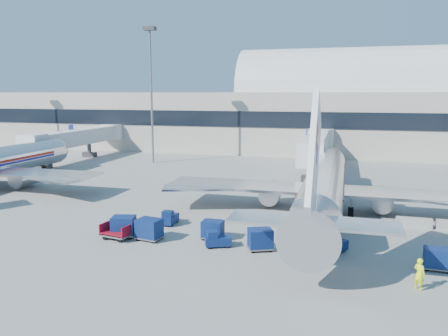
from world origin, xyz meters
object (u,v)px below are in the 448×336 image
(tug_right, at_px, (332,241))
(cart_train_a, at_px, (213,229))
(tug_lead, at_px, (217,239))
(ramp_worker, at_px, (419,274))
(jetbridge_mid, at_px, (82,137))
(barrier_near, at_px, (414,223))
(jetbridge_near, at_px, (317,144))
(cart_solo_near, at_px, (260,239))
(cart_open_red, at_px, (117,234))
(cart_train_c, at_px, (124,226))
(airliner_main, at_px, (324,185))
(cart_solo_far, at_px, (437,258))
(cart_train_b, at_px, (149,229))
(tug_left, at_px, (169,218))
(mast_west, at_px, (151,75))

(tug_right, bearing_deg, cart_train_a, -149.95)
(tug_lead, xyz_separation_m, ramp_worker, (13.88, -3.91, 0.40))
(jetbridge_mid, xyz_separation_m, barrier_near, (52.40, -28.81, -3.48))
(jetbridge_near, height_order, barrier_near, jetbridge_near)
(cart_solo_near, bearing_deg, cart_open_red, 158.92)
(cart_train_c, relative_size, ramp_worker, 1.12)
(airliner_main, bearing_deg, ramp_worker, -67.76)
(cart_solo_near, distance_m, cart_solo_far, 12.15)
(tug_lead, bearing_deg, jetbridge_near, 58.86)
(tug_lead, relative_size, cart_solo_near, 0.99)
(cart_train_c, bearing_deg, jetbridge_near, 58.16)
(cart_solo_near, distance_m, cart_open_red, 11.76)
(cart_solo_far, bearing_deg, tug_right, 164.88)
(barrier_near, xyz_separation_m, cart_train_c, (-23.54, -9.17, 0.47))
(airliner_main, height_order, cart_open_red, airliner_main)
(tug_lead, distance_m, cart_train_b, 5.75)
(tug_left, bearing_deg, tug_lead, -127.78)
(tug_lead, bearing_deg, cart_solo_near, -20.04)
(cart_train_a, distance_m, cart_train_b, 5.14)
(cart_solo_near, relative_size, cart_open_red, 0.88)
(ramp_worker, bearing_deg, tug_right, -4.79)
(mast_west, height_order, cart_train_a, mast_west)
(tug_lead, distance_m, cart_solo_far, 15.51)
(mast_west, height_order, cart_solo_far, mast_west)
(barrier_near, height_order, cart_solo_near, cart_solo_near)
(airliner_main, bearing_deg, jetbridge_near, 95.22)
(tug_left, distance_m, cart_open_red, 5.51)
(cart_open_red, bearing_deg, mast_west, 120.03)
(jetbridge_mid, height_order, mast_west, mast_west)
(airliner_main, height_order, jetbridge_near, airliner_main)
(cart_solo_near, bearing_deg, mast_west, 100.82)
(tug_right, xyz_separation_m, cart_train_b, (-14.32, -1.81, 0.31))
(jetbridge_mid, distance_m, cart_train_b, 49.39)
(tug_right, bearing_deg, ramp_worker, -19.18)
(airliner_main, distance_m, ramp_worker, 17.21)
(cart_solo_near, bearing_deg, barrier_near, 13.29)
(jetbridge_mid, bearing_deg, tug_right, -38.56)
(tug_left, distance_m, ramp_worker, 21.44)
(airliner_main, xyz_separation_m, cart_open_red, (-15.78, -12.32, -2.47))
(jetbridge_mid, bearing_deg, barrier_near, -28.80)
(jetbridge_near, xyz_separation_m, tug_right, (3.56, -36.32, -3.31))
(tug_left, height_order, cart_train_b, cart_train_b)
(tug_lead, relative_size, ramp_worker, 1.12)
(jetbridge_near, distance_m, ramp_worker, 43.15)
(jetbridge_near, xyz_separation_m, ramp_worker, (8.87, -42.13, -2.93))
(airliner_main, distance_m, cart_train_b, 17.80)
(tug_lead, xyz_separation_m, cart_solo_near, (3.36, 0.21, 0.28))
(jetbridge_mid, xyz_separation_m, tug_lead, (36.99, -38.22, -3.33))
(cart_train_b, bearing_deg, tug_right, 16.15)
(cart_solo_far, bearing_deg, mast_west, 137.55)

